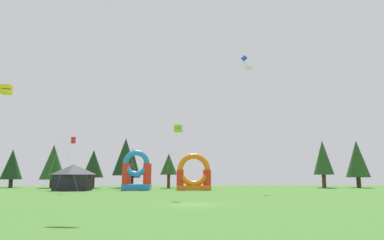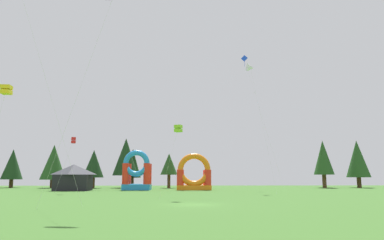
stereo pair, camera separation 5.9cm
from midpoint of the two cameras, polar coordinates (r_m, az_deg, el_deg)
ground_plane at (r=32.91m, az=0.27°, el=-13.43°), size 120.00×120.00×0.00m
kite_blue_diamond at (r=75.39m, az=8.43°, el=9.46°), size 4.89×10.79×27.03m
kite_lime_box at (r=40.38m, az=-2.27°, el=-1.39°), size 2.59×1.58×8.27m
kite_red_box at (r=55.93m, az=-18.55°, el=-3.11°), size 2.40×1.41×8.24m
kite_white_delta at (r=62.47m, az=9.31°, el=8.27°), size 2.48×8.86×21.62m
kite_yellow_box at (r=36.00m, az=-27.70°, el=4.31°), size 0.86×4.10×10.61m
inflatable_yellow_castle at (r=65.21m, az=0.25°, el=-9.13°), size 6.18×4.51×6.54m
inflatable_orange_dome at (r=65.55m, az=-8.90°, el=-8.69°), size 4.95×4.23×7.08m
festival_tent at (r=65.50m, az=-18.55°, el=-8.73°), size 5.75×4.35×4.48m
tree_row_1 at (r=85.83m, az=-26.92°, el=-6.36°), size 4.40×4.40×8.17m
tree_row_2 at (r=80.20m, az=-21.40°, el=-6.32°), size 5.16×5.16×8.96m
tree_row_3 at (r=76.01m, az=-15.57°, el=-6.80°), size 4.21×4.21×7.76m
tree_row_4 at (r=77.02m, az=-10.65°, el=-5.85°), size 5.39×5.39×10.43m
tree_row_5 at (r=79.25m, az=-9.57°, el=-6.87°), size 3.66×3.66×8.36m
tree_row_6 at (r=74.91m, az=-3.77°, el=-7.12°), size 3.58×3.58×7.12m
tree_row_7 at (r=80.25m, az=20.24°, el=-5.70°), size 4.15×4.15×9.92m
tree_row_8 at (r=83.16m, az=20.16°, el=-6.55°), size 3.02×3.02×7.72m
tree_row_9 at (r=84.46m, az=24.95°, el=-5.68°), size 4.92×4.92×10.06m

